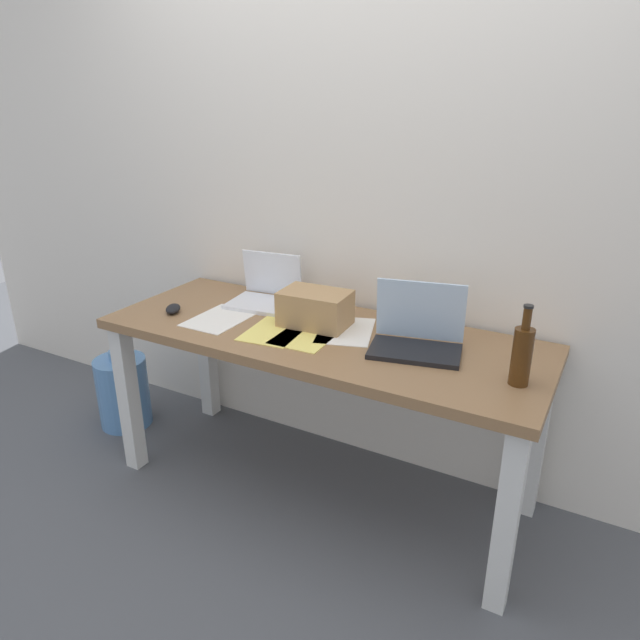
{
  "coord_description": "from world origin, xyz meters",
  "views": [
    {
      "loc": [
        1.02,
        -1.85,
        1.62
      ],
      "look_at": [
        0.0,
        0.0,
        0.79
      ],
      "focal_mm": 32.29,
      "sensor_mm": 36.0,
      "label": 1
    }
  ],
  "objects": [
    {
      "name": "desk",
      "position": [
        0.0,
        0.0,
        0.64
      ],
      "size": [
        1.78,
        0.67,
        0.74
      ],
      "color": "olive",
      "rests_on": "ground"
    },
    {
      "name": "beer_bottle",
      "position": [
        0.78,
        -0.08,
        0.85
      ],
      "size": [
        0.06,
        0.06,
        0.27
      ],
      "color": "#47280F",
      "rests_on": "desk"
    },
    {
      "name": "computer_mouse",
      "position": [
        -0.66,
        -0.12,
        0.76
      ],
      "size": [
        0.1,
        0.12,
        0.03
      ],
      "primitive_type": "ellipsoid",
      "rotation": [
        0.0,
        0.0,
        0.53
      ],
      "color": "black",
      "rests_on": "desk"
    },
    {
      "name": "paper_sheet_front_left",
      "position": [
        -0.44,
        -0.08,
        0.74
      ],
      "size": [
        0.21,
        0.3,
        0.0
      ],
      "primitive_type": "cube",
      "rotation": [
        0.0,
        0.0,
        -0.0
      ],
      "color": "white",
      "rests_on": "desk"
    },
    {
      "name": "paper_sheet_center",
      "position": [
        -0.03,
        -0.05,
        0.74
      ],
      "size": [
        0.22,
        0.3,
        0.0
      ],
      "primitive_type": "cube",
      "rotation": [
        0.0,
        0.0,
        0.03
      ],
      "color": "#F4E06B",
      "rests_on": "desk"
    },
    {
      "name": "cardboard_box",
      "position": [
        -0.05,
        0.05,
        0.82
      ],
      "size": [
        0.28,
        0.2,
        0.14
      ],
      "primitive_type": "cube",
      "rotation": [
        0.0,
        0.0,
        0.06
      ],
      "color": "tan",
      "rests_on": "desk"
    },
    {
      "name": "water_cooler_jug",
      "position": [
        -1.15,
        -0.03,
        0.19
      ],
      "size": [
        0.26,
        0.26,
        0.42
      ],
      "color": "#598CC6",
      "rests_on": "ground"
    },
    {
      "name": "laptop_left",
      "position": [
        -0.38,
        0.17,
        0.79
      ],
      "size": [
        0.31,
        0.27,
        0.22
      ],
      "color": "silver",
      "rests_on": "desk"
    },
    {
      "name": "laptop_right",
      "position": [
        0.39,
        0.02,
        0.8
      ],
      "size": [
        0.37,
        0.28,
        0.25
      ],
      "color": "black",
      "rests_on": "desk"
    },
    {
      "name": "back_wall",
      "position": [
        0.0,
        0.39,
        1.3
      ],
      "size": [
        5.2,
        0.08,
        2.6
      ],
      "primitive_type": "cube",
      "color": "silver",
      "rests_on": "ground"
    },
    {
      "name": "paper_yellow_folder",
      "position": [
        -0.16,
        -0.08,
        0.74
      ],
      "size": [
        0.24,
        0.32,
        0.0
      ],
      "primitive_type": "cube",
      "rotation": [
        0.0,
        0.0,
        0.11
      ],
      "color": "#F4E06B",
      "rests_on": "desk"
    },
    {
      "name": "ground_plane",
      "position": [
        0.0,
        0.0,
        0.0
      ],
      "size": [
        8.0,
        8.0,
        0.0
      ],
      "primitive_type": "plane",
      "color": "#515459"
    },
    {
      "name": "paper_sheet_near_back",
      "position": [
        0.09,
        0.06,
        0.74
      ],
      "size": [
        0.29,
        0.35,
        0.0
      ],
      "primitive_type": "cube",
      "rotation": [
        0.0,
        0.0,
        0.31
      ],
      "color": "white",
      "rests_on": "desk"
    }
  ]
}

